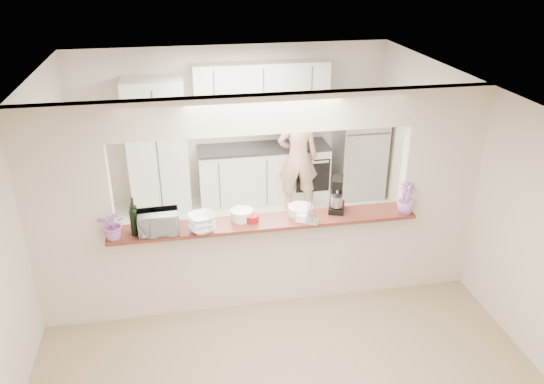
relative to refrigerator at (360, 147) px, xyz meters
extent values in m
plane|color=tan|center=(-2.05, -2.65, -0.85)|extent=(6.00, 6.00, 0.00)
cube|color=beige|center=(-2.05, -1.10, -0.84)|extent=(5.00, 2.90, 0.01)
cube|color=beige|center=(-4.10, -2.65, 0.40)|extent=(0.90, 0.15, 2.50)
cube|color=beige|center=(0.00, -2.65, 0.40)|extent=(0.90, 0.15, 2.50)
cube|color=beige|center=(-2.05, -2.65, 1.45)|extent=(3.20, 0.15, 0.40)
cube|color=beige|center=(-2.05, -2.65, -0.32)|extent=(3.20, 0.15, 1.05)
cube|color=brown|center=(-2.05, -2.70, 0.22)|extent=(3.40, 0.38, 0.04)
cube|color=silver|center=(-3.25, 0.05, 0.20)|extent=(0.90, 0.60, 2.10)
cube|color=silver|center=(-1.60, 0.05, -0.40)|extent=(2.10, 0.60, 0.90)
cube|color=#29292B|center=(-1.60, 0.05, 0.07)|extent=(2.10, 0.62, 0.04)
cube|color=silver|center=(-1.60, 0.18, 1.02)|extent=(2.10, 0.35, 0.75)
cube|color=black|center=(-1.35, 0.07, 0.59)|extent=(0.75, 0.45, 0.12)
cube|color=black|center=(-0.85, -0.25, -0.35)|extent=(0.55, 0.02, 0.55)
cube|color=#A8A8AD|center=(0.00, 0.00, 0.00)|extent=(0.75, 0.70, 1.70)
imported|color=#D570BE|center=(-3.65, -2.80, 0.40)|extent=(0.36, 0.34, 0.33)
cylinder|color=black|center=(-3.45, -2.67, 0.38)|extent=(0.08, 0.08, 0.29)
cylinder|color=black|center=(-3.45, -2.67, 0.58)|extent=(0.03, 0.03, 0.10)
cylinder|color=black|center=(-3.45, -2.76, 0.38)|extent=(0.08, 0.08, 0.28)
cylinder|color=black|center=(-3.45, -2.76, 0.57)|extent=(0.03, 0.03, 0.10)
imported|color=#AAAAAF|center=(-3.20, -2.75, 0.36)|extent=(0.43, 0.30, 0.23)
imported|color=white|center=(-2.75, -2.82, 0.34)|extent=(0.34, 0.34, 0.20)
cylinder|color=white|center=(-2.30, -2.62, 0.29)|extent=(0.24, 0.24, 0.11)
cylinder|color=white|center=(-2.30, -2.62, 0.35)|extent=(0.25, 0.25, 0.01)
cylinder|color=white|center=(-1.63, -2.62, 0.29)|extent=(0.28, 0.28, 0.09)
cylinder|color=white|center=(-1.63, -2.62, 0.34)|extent=(0.29, 0.29, 0.01)
cylinder|color=maroon|center=(-2.20, -2.68, 0.28)|extent=(0.17, 0.17, 0.08)
cylinder|color=tan|center=(-1.65, -2.60, 0.27)|extent=(0.14, 0.14, 0.06)
cube|color=silver|center=(-1.60, -2.80, 0.25)|extent=(0.30, 0.25, 0.02)
cube|color=white|center=(-1.60, -2.80, 0.29)|extent=(0.14, 0.14, 0.07)
cube|color=black|center=(-1.20, -2.60, 0.27)|extent=(0.25, 0.31, 0.07)
cube|color=black|center=(-1.17, -2.51, 0.45)|extent=(0.14, 0.13, 0.29)
cube|color=black|center=(-1.20, -2.61, 0.60)|extent=(0.19, 0.26, 0.10)
cylinder|color=#B7B7BC|center=(-1.22, -2.66, 0.39)|extent=(0.14, 0.14, 0.13)
imported|color=#D773D5|center=(-0.45, -2.80, 0.42)|extent=(0.25, 0.25, 0.37)
imported|color=tan|center=(-1.13, -0.35, 0.02)|extent=(0.66, 0.46, 1.73)
camera|label=1|loc=(-2.92, -7.81, 3.01)|focal=35.00mm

